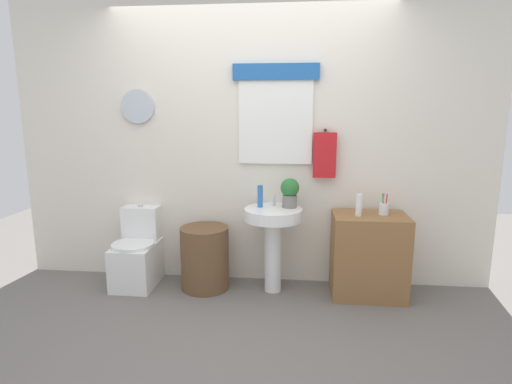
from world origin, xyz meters
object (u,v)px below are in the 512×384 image
at_px(laundry_hamper, 205,258).
at_px(toothbrush_cup, 384,209).
at_px(pedestal_sink, 273,229).
at_px(potted_plant, 290,192).
at_px(lotion_bottle, 359,205).
at_px(soap_bottle, 260,196).
at_px(toilet, 138,255).
at_px(wooden_cabinet, 368,255).

bearing_deg(laundry_hamper, toothbrush_cup, 0.73).
xyz_separation_m(pedestal_sink, toothbrush_cup, (0.94, 0.02, 0.21)).
distance_m(pedestal_sink, potted_plant, 0.36).
bearing_deg(lotion_bottle, pedestal_sink, 176.83).
height_order(lotion_bottle, toothbrush_cup, lotion_bottle).
relative_size(soap_bottle, toothbrush_cup, 1.05).
height_order(toilet, pedestal_sink, pedestal_sink).
bearing_deg(pedestal_sink, potted_plant, 23.20).
bearing_deg(pedestal_sink, soap_bottle, 157.38).
bearing_deg(toothbrush_cup, pedestal_sink, -178.79).
xyz_separation_m(soap_bottle, potted_plant, (0.26, 0.01, 0.04)).
relative_size(pedestal_sink, soap_bottle, 3.91).
bearing_deg(potted_plant, toothbrush_cup, -2.86).
relative_size(potted_plant, lotion_bottle, 1.37).
bearing_deg(laundry_hamper, potted_plant, 4.52).
bearing_deg(toilet, lotion_bottle, -2.08).
bearing_deg(laundry_hamper, pedestal_sink, -0.00).
distance_m(wooden_cabinet, toothbrush_cup, 0.43).
bearing_deg(potted_plant, wooden_cabinet, -4.95).
bearing_deg(lotion_bottle, toilet, 177.92).
bearing_deg(toothbrush_cup, toilet, 179.69).
bearing_deg(toothbrush_cup, soap_bottle, 178.38).
xyz_separation_m(toilet, toothbrush_cup, (2.20, -0.01, 0.50)).
xyz_separation_m(wooden_cabinet, soap_bottle, (-0.95, 0.05, 0.50)).
relative_size(toilet, toothbrush_cup, 3.94).
height_order(pedestal_sink, toothbrush_cup, toothbrush_cup).
xyz_separation_m(potted_plant, toothbrush_cup, (0.80, -0.04, -0.12)).
xyz_separation_m(pedestal_sink, soap_bottle, (-0.12, 0.05, 0.29)).
distance_m(soap_bottle, toothbrush_cup, 1.07).
distance_m(wooden_cabinet, potted_plant, 0.88).
bearing_deg(laundry_hamper, soap_bottle, 5.72).
height_order(pedestal_sink, soap_bottle, soap_bottle).
relative_size(laundry_hamper, soap_bottle, 2.94).
relative_size(laundry_hamper, potted_plant, 2.20).
relative_size(wooden_cabinet, potted_plant, 2.80).
bearing_deg(lotion_bottle, wooden_cabinet, 20.07).
height_order(toilet, potted_plant, potted_plant).
xyz_separation_m(laundry_hamper, soap_bottle, (0.50, 0.05, 0.57)).
bearing_deg(laundry_hamper, toilet, 177.15).
distance_m(pedestal_sink, lotion_bottle, 0.77).
distance_m(potted_plant, toothbrush_cup, 0.81).
bearing_deg(soap_bottle, toilet, -179.10).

